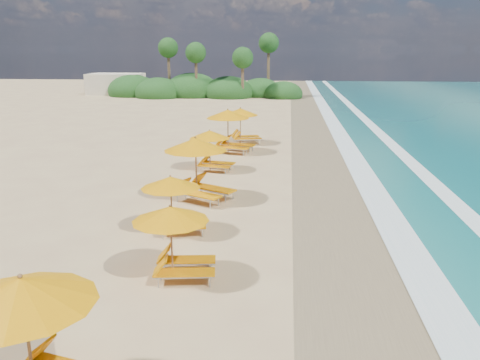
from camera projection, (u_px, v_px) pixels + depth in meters
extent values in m
plane|color=tan|center=(240.00, 210.00, 18.52)|extent=(160.00, 160.00, 0.00)
cube|color=#8C7B53|center=(346.00, 213.00, 18.13)|extent=(4.00, 160.00, 0.01)
cube|color=white|center=(386.00, 214.00, 17.98)|extent=(1.20, 160.00, 0.01)
cube|color=white|center=(470.00, 217.00, 17.69)|extent=(0.80, 160.00, 0.01)
cylinder|color=olive|center=(29.00, 344.00, 8.09)|extent=(0.06, 0.06, 2.37)
cone|color=orange|center=(22.00, 291.00, 7.83)|extent=(2.94, 2.94, 0.48)
sphere|color=olive|center=(20.00, 276.00, 7.77)|extent=(0.08, 0.08, 0.08)
cylinder|color=olive|center=(172.00, 243.00, 12.81)|extent=(0.05, 0.05, 1.98)
cone|color=orange|center=(170.00, 214.00, 12.59)|extent=(2.29, 2.29, 0.40)
sphere|color=olive|center=(170.00, 206.00, 12.54)|extent=(0.07, 0.07, 0.07)
cylinder|color=olive|center=(171.00, 205.00, 16.03)|extent=(0.05, 0.05, 1.91)
cone|color=orange|center=(171.00, 182.00, 15.82)|extent=(2.35, 2.35, 0.38)
sphere|color=olive|center=(170.00, 176.00, 15.76)|extent=(0.07, 0.07, 0.07)
cylinder|color=olive|center=(196.00, 169.00, 19.60)|extent=(0.06, 0.06, 2.50)
cone|color=orange|center=(196.00, 144.00, 19.33)|extent=(3.48, 3.48, 0.50)
sphere|color=olive|center=(195.00, 137.00, 19.26)|extent=(0.09, 0.09, 0.09)
cylinder|color=olive|center=(210.00, 151.00, 24.41)|extent=(0.05, 0.05, 2.02)
cone|color=orange|center=(210.00, 134.00, 24.19)|extent=(2.44, 2.44, 0.41)
sphere|color=olive|center=(209.00, 130.00, 24.13)|extent=(0.07, 0.07, 0.07)
cylinder|color=olive|center=(228.00, 131.00, 28.69)|extent=(0.06, 0.06, 2.51)
cone|color=orange|center=(228.00, 114.00, 28.42)|extent=(3.19, 3.19, 0.50)
sphere|color=olive|center=(228.00, 109.00, 28.35)|extent=(0.09, 0.09, 0.09)
cylinder|color=olive|center=(240.00, 126.00, 31.53)|extent=(0.06, 0.06, 2.26)
cone|color=orange|center=(240.00, 112.00, 31.29)|extent=(2.85, 2.85, 0.45)
sphere|color=olive|center=(240.00, 108.00, 31.22)|extent=(0.08, 0.08, 0.08)
ellipsoid|color=#163D14|center=(229.00, 92.00, 62.15)|extent=(6.40, 6.40, 4.16)
ellipsoid|color=#163D14|center=(192.00, 91.00, 63.57)|extent=(7.20, 7.20, 4.68)
ellipsoid|color=#163D14|center=(158.00, 93.00, 62.07)|extent=(6.00, 6.00, 3.90)
ellipsoid|color=#163D14|center=(260.00, 92.00, 63.70)|extent=(5.60, 5.60, 3.64)
ellipsoid|color=#163D14|center=(133.00, 91.00, 64.36)|extent=(6.60, 6.60, 4.29)
ellipsoid|color=#163D14|center=(283.00, 94.00, 61.51)|extent=(5.00, 5.00, 3.25)
cylinder|color=brown|center=(243.00, 79.00, 59.55)|extent=(0.36, 0.36, 5.00)
sphere|color=#163D14|center=(243.00, 58.00, 58.89)|extent=(2.60, 2.60, 2.60)
cylinder|color=brown|center=(196.00, 75.00, 61.01)|extent=(0.36, 0.36, 5.60)
sphere|color=#163D14|center=(196.00, 53.00, 60.27)|extent=(2.60, 2.60, 2.60)
cylinder|color=brown|center=(169.00, 72.00, 63.24)|extent=(0.36, 0.36, 6.20)
sphere|color=#163D14|center=(168.00, 48.00, 62.43)|extent=(2.60, 2.60, 2.60)
cylinder|color=brown|center=(268.00, 70.00, 62.86)|extent=(0.36, 0.36, 6.80)
sphere|color=#163D14|center=(269.00, 43.00, 61.97)|extent=(2.60, 2.60, 2.60)
cube|color=beige|center=(116.00, 84.00, 66.37)|extent=(7.00, 5.00, 2.80)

